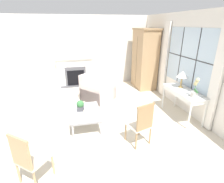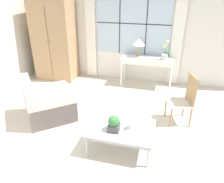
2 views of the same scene
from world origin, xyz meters
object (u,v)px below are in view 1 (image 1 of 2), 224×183
at_px(console_table, 184,94).
at_px(accent_chair_wooden, 28,157).
at_px(armchair_upholstered, 97,91).
at_px(side_chair_wooden, 142,122).
at_px(potted_orchid, 195,90).
at_px(fireplace, 75,69).
at_px(table_lamp, 182,75).
at_px(coffee_table, 85,113).
at_px(armoire, 145,59).
at_px(potted_plant_small, 80,105).
at_px(pillar_candle, 85,112).

distance_m(console_table, accent_chair_wooden, 3.97).
distance_m(armchair_upholstered, side_chair_wooden, 2.73).
distance_m(console_table, potted_orchid, 0.51).
height_order(fireplace, side_chair_wooden, fireplace).
height_order(fireplace, table_lamp, fireplace).
height_order(armchair_upholstered, side_chair_wooden, side_chair_wooden).
distance_m(fireplace, coffee_table, 3.30).
bearing_deg(fireplace, accent_chair_wooden, -10.73).
distance_m(table_lamp, side_chair_wooden, 2.11).
bearing_deg(potted_orchid, armoire, -179.09).
relative_size(armchair_upholstered, coffee_table, 1.17).
distance_m(armoire, potted_orchid, 3.02).
height_order(potted_orchid, potted_plant_small, potted_orchid).
bearing_deg(pillar_candle, accent_chair_wooden, -35.71).
relative_size(coffee_table, pillar_candle, 8.62).
bearing_deg(potted_plant_small, coffee_table, 45.39).
xyz_separation_m(console_table, side_chair_wooden, (0.92, -1.59, -0.14)).
bearing_deg(fireplace, armchair_upholstered, 21.89).
bearing_deg(side_chair_wooden, coffee_table, -132.86).
relative_size(armoire, accent_chair_wooden, 2.41).
xyz_separation_m(console_table, table_lamp, (-0.25, 0.06, 0.46)).
relative_size(armoire, side_chair_wooden, 2.33).
relative_size(console_table, side_chair_wooden, 1.37).
xyz_separation_m(side_chair_wooden, pillar_candle, (-0.88, -1.10, -0.09)).
bearing_deg(console_table, pillar_candle, -89.16).
distance_m(fireplace, side_chair_wooden, 4.46).
bearing_deg(coffee_table, potted_plant_small, -134.61).
height_order(armchair_upholstered, coffee_table, armchair_upholstered).
xyz_separation_m(console_table, accent_chair_wooden, (1.44, -3.69, -0.16)).
height_order(console_table, pillar_candle, console_table).
xyz_separation_m(fireplace, armchair_upholstered, (1.63, 0.66, -0.43)).
distance_m(armoire, pillar_candle, 3.77).
bearing_deg(coffee_table, potted_orchid, 78.76).
xyz_separation_m(fireplace, table_lamp, (3.13, 2.84, 0.43)).
height_order(fireplace, console_table, fireplace).
distance_m(table_lamp, potted_plant_small, 2.90).
distance_m(accent_chair_wooden, potted_plant_small, 1.87).
xyz_separation_m(table_lamp, armchair_upholstered, (-1.50, -2.18, -0.86)).
xyz_separation_m(coffee_table, potted_plant_small, (-0.09, -0.10, 0.17)).
bearing_deg(potted_plant_small, armchair_upholstered, 157.13).
height_order(fireplace, pillar_candle, fireplace).
relative_size(table_lamp, side_chair_wooden, 0.48).
distance_m(console_table, pillar_candle, 2.70).
bearing_deg(potted_plant_small, pillar_candle, 22.01).
xyz_separation_m(console_table, potted_orchid, (0.43, -0.02, 0.27)).
bearing_deg(armoire, fireplace, -106.42).
bearing_deg(accent_chair_wooden, armchair_upholstered, 153.82).
bearing_deg(coffee_table, accent_chair_wooden, -33.19).
height_order(fireplace, potted_plant_small, fireplace).
bearing_deg(accent_chair_wooden, table_lamp, 114.31).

